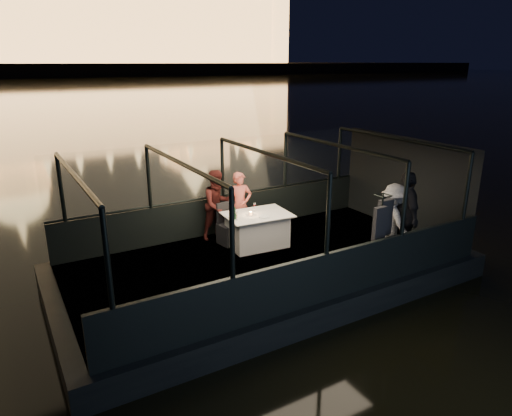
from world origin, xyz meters
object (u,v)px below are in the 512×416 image
person_woman_coral (240,207)px  passenger_stripe (394,220)px  chair_port_left (229,225)px  coat_stand (380,233)px  passenger_dark (404,220)px  dining_table_central (257,230)px  wine_bottle (235,213)px  chair_port_right (242,221)px  person_man_maroon (218,208)px

person_woman_coral → passenger_stripe: 3.51m
chair_port_left → passenger_stripe: bearing=-50.7°
chair_port_left → coat_stand: (1.74, -2.96, 0.45)m
passenger_dark → chair_port_left: bearing=-105.3°
dining_table_central → coat_stand: size_ratio=0.85×
chair_port_left → person_woman_coral: bearing=23.4°
wine_bottle → dining_table_central: bearing=6.1°
chair_port_right → passenger_dark: passenger_dark is taller
passenger_stripe → wine_bottle: 3.37m
person_woman_coral → passenger_dark: passenger_dark is taller
passenger_stripe → wine_bottle: size_ratio=5.70×
person_man_maroon → chair_port_right: bearing=-42.9°
chair_port_left → person_man_maroon: (-0.06, 0.43, 0.30)m
coat_stand → person_man_maroon: size_ratio=1.02×
coat_stand → passenger_dark: size_ratio=0.89×
person_man_maroon → passenger_dark: (2.90, -3.01, 0.10)m
passenger_dark → wine_bottle: (-2.95, 2.06, 0.06)m
person_woman_coral → wine_bottle: 0.97m
chair_port_left → chair_port_right: 0.41m
dining_table_central → person_man_maroon: (-0.55, 0.88, 0.36)m
passenger_stripe → passenger_dark: size_ratio=0.86×
chair_port_left → chair_port_right: chair_port_left is taller
passenger_dark → wine_bottle: size_ratio=6.65×
dining_table_central → chair_port_right: bearing=100.0°
person_man_maroon → chair_port_left: bearing=-88.3°
person_man_maroon → passenger_dark: passenger_dark is taller
chair_port_right → dining_table_central: bearing=-72.5°
chair_port_left → passenger_dark: bearing=-50.3°
dining_table_central → person_man_maroon: 1.10m
chair_port_left → wine_bottle: wine_bottle is taller
dining_table_central → chair_port_right: size_ratio=1.63×
dining_table_central → chair_port_left: bearing=137.5°
coat_stand → person_woman_coral: 3.49m
chair_port_left → person_man_maroon: person_man_maroon is taller
dining_table_central → person_woman_coral: 0.81m
dining_table_central → chair_port_left: (-0.49, 0.45, 0.06)m
passenger_dark → wine_bottle: passenger_dark is taller
wine_bottle → passenger_stripe: bearing=-35.0°
person_man_maroon → wine_bottle: (-0.05, -0.95, 0.17)m
person_woman_coral → passenger_stripe: bearing=-41.9°
chair_port_right → person_man_maroon: 0.64m
person_man_maroon → passenger_stripe: size_ratio=1.02×
coat_stand → passenger_dark: passenger_dark is taller
chair_port_left → person_woman_coral: (0.44, 0.27, 0.30)m
wine_bottle → coat_stand: bearing=-53.0°
passenger_dark → chair_port_right: bearing=-110.7°
person_woman_coral → passenger_stripe: (2.21, -2.72, 0.10)m
chair_port_right → wine_bottle: size_ratio=3.11×
dining_table_central → wine_bottle: (-0.60, -0.06, 0.53)m
coat_stand → person_woman_coral: size_ratio=1.08×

